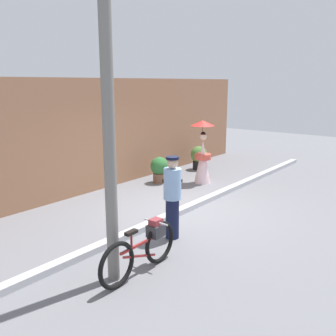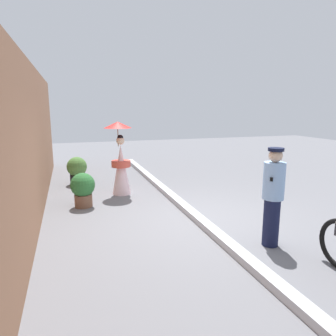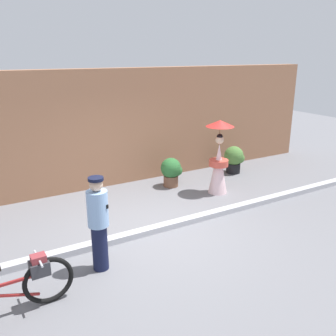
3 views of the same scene
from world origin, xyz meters
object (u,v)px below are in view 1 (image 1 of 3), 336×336
object	(u,v)px
bicycle_near_officer	(143,248)
utility_pole	(109,124)
person_with_parasol	(203,153)
potted_plant_small	(160,169)
person_officer	(172,196)
potted_plant_by_door	(199,157)

from	to	relation	value
bicycle_near_officer	utility_pole	xyz separation A→B (m)	(-0.42, 0.22, 1.98)
person_with_parasol	potted_plant_small	distance (m)	1.36
person_officer	potted_plant_by_door	xyz separation A→B (m)	(5.24, 2.87, -0.41)
bicycle_near_officer	person_with_parasol	world-z (taller)	person_with_parasol
person_officer	utility_pole	xyz separation A→B (m)	(-1.80, -0.25, 1.54)
potted_plant_by_door	utility_pole	distance (m)	7.94
potted_plant_by_door	utility_pole	size ratio (longest dim) A/B	0.17
person_with_parasol	potted_plant_by_door	world-z (taller)	person_with_parasol
person_with_parasol	potted_plant_by_door	size ratio (longest dim) A/B	2.30
bicycle_near_officer	potted_plant_small	world-z (taller)	bicycle_near_officer
person_officer	potted_plant_small	world-z (taller)	person_officer
bicycle_near_officer	potted_plant_by_door	xyz separation A→B (m)	(6.61, 3.35, 0.03)
potted_plant_by_door	utility_pole	bearing A→B (deg)	-156.05
bicycle_near_officer	person_officer	world-z (taller)	person_officer
potted_plant_by_door	person_with_parasol	bearing A→B (deg)	-143.33
bicycle_near_officer	person_with_parasol	xyz separation A→B (m)	(5.20, 2.29, 0.48)
bicycle_near_officer	person_officer	bearing A→B (deg)	18.95
potted_plant_by_door	utility_pole	xyz separation A→B (m)	(-7.04, -3.13, 1.95)
person_with_parasol	potted_plant_by_door	xyz separation A→B (m)	(1.41, 1.05, -0.45)
person_with_parasol	utility_pole	size ratio (longest dim) A/B	0.39
potted_plant_small	utility_pole	world-z (taller)	utility_pole
potted_plant_small	bicycle_near_officer	bearing A→B (deg)	-143.26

